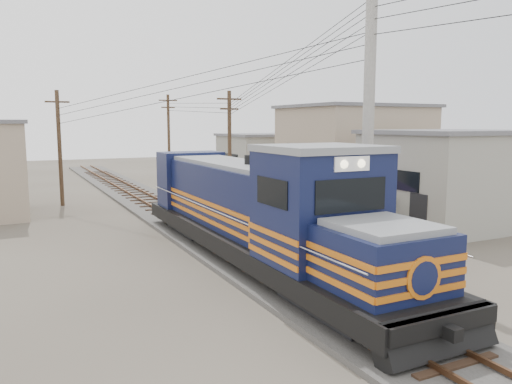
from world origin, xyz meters
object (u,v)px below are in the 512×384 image
market_umbrella (369,187)px  locomotive (258,213)px  vendor (331,202)px  billboard (361,190)px

market_umbrella → locomotive: bearing=-159.2°
market_umbrella → vendor: bearing=86.8°
billboard → vendor: bearing=55.0°
locomotive → vendor: locomotive is taller
market_umbrella → vendor: 3.46m
billboard → market_umbrella: 3.53m
vendor → market_umbrella: bearing=54.5°
billboard → vendor: billboard is taller
locomotive → market_umbrella: size_ratio=6.09×
market_umbrella → vendor: market_umbrella is taller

